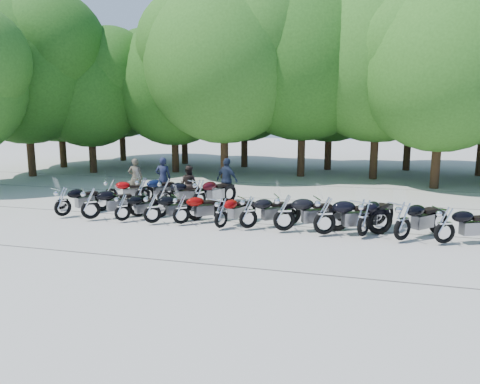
% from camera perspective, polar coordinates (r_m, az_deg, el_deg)
% --- Properties ---
extents(ground, '(90.00, 90.00, 0.00)m').
position_cam_1_polar(ground, '(15.20, -1.49, -5.08)').
color(ground, '#A09C91').
rests_on(ground, ground).
extents(tree_0, '(7.50, 7.50, 9.21)m').
position_cam_1_polar(tree_0, '(33.42, -21.28, 12.15)').
color(tree_0, '#3A2614').
rests_on(tree_0, ground).
extents(tree_1, '(6.97, 6.97, 8.55)m').
position_cam_1_polar(tree_1, '(30.06, -17.93, 11.87)').
color(tree_1, '#3A2614').
rests_on(tree_1, ground).
extents(tree_2, '(7.31, 7.31, 8.97)m').
position_cam_1_polar(tree_2, '(29.24, -8.10, 12.80)').
color(tree_2, '#3A2614').
rests_on(tree_2, ground).
extents(tree_3, '(8.70, 8.70, 10.67)m').
position_cam_1_polar(tree_3, '(26.53, -1.98, 15.33)').
color(tree_3, '#3A2614').
rests_on(tree_3, ground).
extents(tree_4, '(9.13, 9.13, 11.20)m').
position_cam_1_polar(tree_4, '(27.48, 7.74, 15.73)').
color(tree_4, '#3A2614').
rests_on(tree_4, ground).
extents(tree_5, '(9.04, 9.04, 11.10)m').
position_cam_1_polar(tree_5, '(27.34, 16.58, 15.30)').
color(tree_5, '#3A2614').
rests_on(tree_5, ground).
extents(tree_6, '(8.00, 8.00, 9.82)m').
position_cam_1_polar(tree_6, '(25.12, 23.50, 13.60)').
color(tree_6, '#3A2614').
rests_on(tree_6, ground).
extents(tree_9, '(7.59, 7.59, 9.32)m').
position_cam_1_polar(tree_9, '(36.29, -14.42, 12.44)').
color(tree_9, '#3A2614').
rests_on(tree_9, ground).
extents(tree_10, '(7.78, 7.78, 9.55)m').
position_cam_1_polar(tree_10, '(33.46, -6.93, 13.12)').
color(tree_10, '#3A2614').
rests_on(tree_10, ground).
extents(tree_11, '(7.56, 7.56, 9.28)m').
position_cam_1_polar(tree_11, '(31.51, 0.55, 13.06)').
color(tree_11, '#3A2614').
rests_on(tree_11, ground).
extents(tree_12, '(7.88, 7.88, 9.67)m').
position_cam_1_polar(tree_12, '(30.63, 10.97, 13.38)').
color(tree_12, '#3A2614').
rests_on(tree_12, ground).
extents(tree_13, '(8.31, 8.31, 10.20)m').
position_cam_1_polar(tree_13, '(31.65, 20.25, 13.41)').
color(tree_13, '#3A2614').
rests_on(tree_13, ground).
extents(tree_17, '(8.31, 8.31, 10.20)m').
position_cam_1_polar(tree_17, '(29.86, -24.81, 13.32)').
color(tree_17, '#3A2614').
rests_on(tree_17, ground).
extents(motorcycle_0, '(1.69, 2.32, 1.28)m').
position_cam_1_polar(motorcycle_0, '(18.35, -20.84, -1.00)').
color(motorcycle_0, black).
rests_on(motorcycle_0, ground).
extents(motorcycle_1, '(2.29, 2.07, 1.34)m').
position_cam_1_polar(motorcycle_1, '(17.53, -17.78, -1.23)').
color(motorcycle_1, black).
rests_on(motorcycle_1, ground).
extents(motorcycle_2, '(1.81, 1.93, 1.15)m').
position_cam_1_polar(motorcycle_2, '(17.00, -14.17, -1.73)').
color(motorcycle_2, black).
rests_on(motorcycle_2, ground).
extents(motorcycle_3, '(2.11, 1.92, 1.24)m').
position_cam_1_polar(motorcycle_3, '(16.42, -10.66, -1.86)').
color(motorcycle_3, black).
rests_on(motorcycle_3, ground).
extents(motorcycle_4, '(2.05, 1.93, 1.22)m').
position_cam_1_polar(motorcycle_4, '(16.17, -7.19, -1.98)').
color(motorcycle_4, '#800604').
rests_on(motorcycle_4, ground).
extents(motorcycle_5, '(1.44, 2.21, 1.20)m').
position_cam_1_polar(motorcycle_5, '(15.53, -2.34, -2.46)').
color(motorcycle_5, '#880406').
rests_on(motorcycle_5, ground).
extents(motorcycle_6, '(2.20, 2.01, 1.29)m').
position_cam_1_polar(motorcycle_6, '(15.44, 1.02, -2.36)').
color(motorcycle_6, black).
rests_on(motorcycle_6, ground).
extents(motorcycle_7, '(2.63, 1.72, 1.43)m').
position_cam_1_polar(motorcycle_7, '(15.15, 5.42, -2.39)').
color(motorcycle_7, black).
rests_on(motorcycle_7, ground).
extents(motorcycle_8, '(2.66, 1.76, 1.45)m').
position_cam_1_polar(motorcycle_8, '(14.89, 10.30, -2.70)').
color(motorcycle_8, black).
rests_on(motorcycle_8, ground).
extents(motorcycle_9, '(1.71, 2.53, 1.38)m').
position_cam_1_polar(motorcycle_9, '(15.00, 14.86, -2.92)').
color(motorcycle_9, black).
rests_on(motorcycle_9, ground).
extents(motorcycle_10, '(2.21, 2.36, 1.40)m').
position_cam_1_polar(motorcycle_10, '(14.88, 19.22, -3.23)').
color(motorcycle_10, black).
rests_on(motorcycle_10, ground).
extents(motorcycle_11, '(2.40, 1.62, 1.31)m').
position_cam_1_polar(motorcycle_11, '(15.02, 23.72, -3.59)').
color(motorcycle_11, black).
rests_on(motorcycle_11, ground).
extents(motorcycle_12, '(2.15, 1.48, 1.17)m').
position_cam_1_polar(motorcycle_12, '(20.38, -15.48, 0.24)').
color(motorcycle_12, '#9D0508').
rests_on(motorcycle_12, ground).
extents(motorcycle_13, '(2.02, 2.22, 1.31)m').
position_cam_1_polar(motorcycle_13, '(19.80, -11.82, 0.30)').
color(motorcycle_13, black).
rests_on(motorcycle_13, ground).
extents(motorcycle_14, '(2.35, 1.58, 1.28)m').
position_cam_1_polar(motorcycle_14, '(19.15, -9.13, 0.01)').
color(motorcycle_14, black).
rests_on(motorcycle_14, ground).
extents(motorcycle_15, '(1.72, 2.50, 1.37)m').
position_cam_1_polar(motorcycle_15, '(18.51, -5.00, -0.12)').
color(motorcycle_15, '#33070D').
rests_on(motorcycle_15, ground).
extents(rider_0, '(0.75, 0.63, 1.75)m').
position_cam_1_polar(rider_0, '(21.64, -12.62, 1.72)').
color(rider_0, '#4F4838').
rests_on(rider_0, ground).
extents(rider_1, '(0.84, 0.69, 1.59)m').
position_cam_1_polar(rider_1, '(20.02, -6.28, 0.98)').
color(rider_1, black).
rests_on(rider_1, ground).
extents(rider_2, '(1.20, 0.87, 1.89)m').
position_cam_1_polar(rider_2, '(19.96, -1.59, 1.46)').
color(rider_2, '#1D283E').
rests_on(rider_2, ground).
extents(rider_3, '(0.76, 0.58, 1.87)m').
position_cam_1_polar(rider_3, '(20.86, -9.35, 1.68)').
color(rider_3, '#1A1F37').
rests_on(rider_3, ground).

